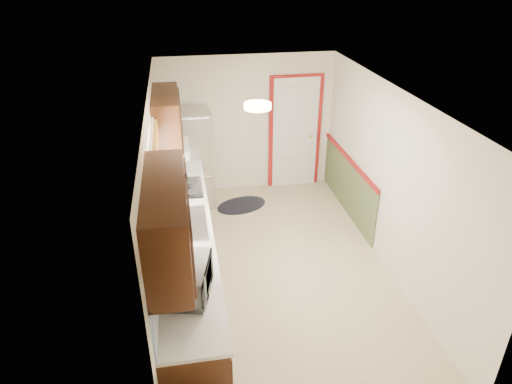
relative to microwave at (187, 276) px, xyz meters
name	(u,v)px	position (x,y,z in m)	size (l,w,h in m)	color
room_shell	(278,190)	(1.20, 1.48, 0.06)	(3.20, 5.20, 2.52)	#CCB98F
kitchen_run	(182,238)	(-0.04, 1.19, -0.33)	(0.63, 4.00, 2.20)	#361A0C
back_wall_trim	(306,144)	(2.19, 3.69, -0.25)	(1.12, 2.30, 2.08)	maroon
ceiling_fixture	(258,106)	(0.90, 1.28, 1.22)	(0.30, 0.30, 0.06)	#FFD88C
microwave	(187,276)	(0.00, 0.00, 0.00)	(0.60, 0.33, 0.41)	white
refrigerator	(191,159)	(0.18, 3.53, -0.32)	(0.73, 0.72, 1.65)	#B7B7BC
rug	(241,205)	(0.98, 3.28, -1.14)	(0.88, 0.57, 0.01)	black
cooktop	(182,188)	(0.01, 2.23, -0.19)	(0.54, 0.65, 0.02)	black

